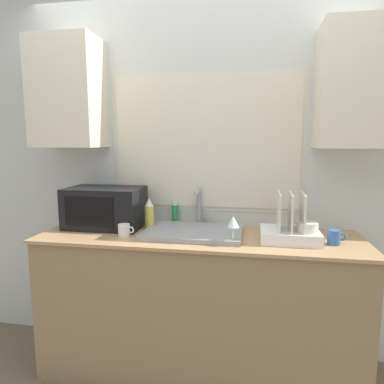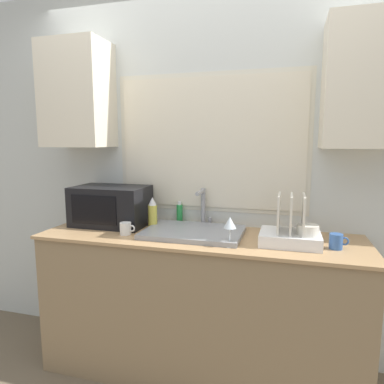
% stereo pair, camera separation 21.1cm
% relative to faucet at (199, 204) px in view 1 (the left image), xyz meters
% --- Properties ---
extents(countertop, '(2.03, 0.62, 0.94)m').
position_rel_faucet_xyz_m(countertop, '(0.03, -0.23, -0.62)').
color(countertop, '#8C7251').
rests_on(countertop, ground_plane).
extents(wall_back, '(6.00, 0.38, 2.60)m').
position_rel_faucet_xyz_m(wall_back, '(0.03, 0.06, 0.31)').
color(wall_back, silver).
rests_on(wall_back, ground_plane).
extents(sink_basin, '(0.62, 0.44, 0.03)m').
position_rel_faucet_xyz_m(sink_basin, '(-0.00, -0.23, -0.14)').
color(sink_basin, gray).
rests_on(sink_basin, countertop).
extents(faucet, '(0.08, 0.18, 0.26)m').
position_rel_faucet_xyz_m(faucet, '(0.00, 0.00, 0.00)').
color(faucet, '#99999E').
rests_on(faucet, countertop).
extents(microwave, '(0.51, 0.33, 0.28)m').
position_rel_faucet_xyz_m(microwave, '(-0.64, -0.14, -0.02)').
color(microwave, black).
rests_on(microwave, countertop).
extents(dish_rack, '(0.34, 0.27, 0.29)m').
position_rel_faucet_xyz_m(dish_rack, '(0.60, -0.28, -0.09)').
color(dish_rack, white).
rests_on(dish_rack, countertop).
extents(spray_bottle, '(0.06, 0.06, 0.22)m').
position_rel_faucet_xyz_m(spray_bottle, '(-0.32, -0.14, -0.05)').
color(spray_bottle, '#D8CC4C').
rests_on(spray_bottle, countertop).
extents(soap_bottle, '(0.04, 0.04, 0.16)m').
position_rel_faucet_xyz_m(soap_bottle, '(-0.18, 0.03, -0.08)').
color(soap_bottle, '#268C3F').
rests_on(soap_bottle, countertop).
extents(mug_near_sink, '(0.10, 0.07, 0.08)m').
position_rel_faucet_xyz_m(mug_near_sink, '(-0.42, -0.35, -0.12)').
color(mug_near_sink, white).
rests_on(mug_near_sink, countertop).
extents(wine_glass, '(0.07, 0.07, 0.17)m').
position_rel_faucet_xyz_m(wine_glass, '(0.26, -0.41, -0.03)').
color(wine_glass, silver).
rests_on(wine_glass, countertop).
extents(mug_by_rack, '(0.10, 0.07, 0.09)m').
position_rel_faucet_xyz_m(mug_by_rack, '(0.84, -0.30, -0.11)').
color(mug_by_rack, '#335999').
rests_on(mug_by_rack, countertop).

